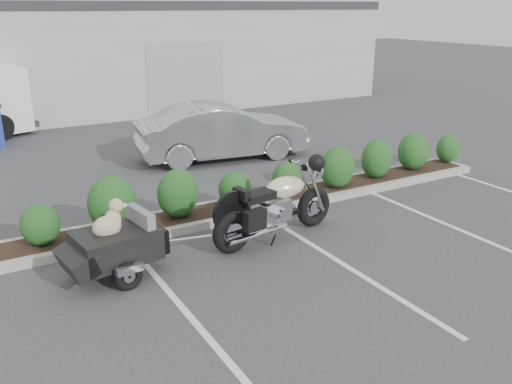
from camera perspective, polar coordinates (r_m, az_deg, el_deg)
ground at (r=8.55m, az=0.12°, el=-7.79°), size 90.00×90.00×0.00m
planter_kerb at (r=10.72m, az=-1.19°, el=-1.61°), size 12.00×1.00×0.15m
building at (r=23.97m, az=-21.44°, el=13.37°), size 26.00×10.00×4.00m
motorcycle at (r=9.28m, az=2.12°, el=-1.55°), size 2.59×1.00×1.49m
pet_trailer at (r=8.29m, az=-14.61°, el=-5.37°), size 2.09×1.19×1.23m
sedan at (r=14.29m, az=-3.56°, el=6.39°), size 4.61×2.17×1.46m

